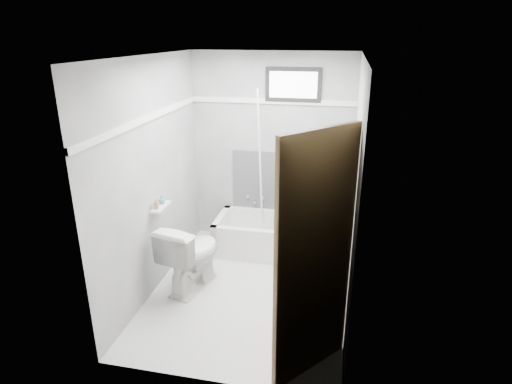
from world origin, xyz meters
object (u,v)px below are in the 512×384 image
(office_chair, at_px, (305,207))
(toilet, at_px, (191,255))
(bathtub, at_px, (276,236))
(door, at_px, (349,286))
(soap_bottle_a, at_px, (156,204))
(soap_bottle_b, at_px, (162,199))

(office_chair, relative_size, toilet, 1.27)
(bathtub, height_order, door, door)
(bathtub, relative_size, office_chair, 1.53)
(bathtub, height_order, soap_bottle_a, soap_bottle_a)
(toilet, distance_m, soap_bottle_b, 0.67)
(door, relative_size, soap_bottle_b, 22.39)
(door, bearing_deg, soap_bottle_b, 145.52)
(bathtub, relative_size, soap_bottle_a, 15.30)
(bathtub, distance_m, office_chair, 0.53)
(office_chair, bearing_deg, door, -65.92)
(bathtub, distance_m, soap_bottle_b, 1.58)
(toilet, relative_size, door, 0.39)
(toilet, height_order, door, door)
(office_chair, bearing_deg, bathtub, -160.18)
(door, height_order, soap_bottle_b, door)
(bathtub, xyz_separation_m, door, (0.85, -2.21, 0.79))
(office_chair, bearing_deg, soap_bottle_b, -134.85)
(bathtub, xyz_separation_m, toilet, (-0.75, -0.96, 0.17))
(toilet, height_order, soap_bottle_b, soap_bottle_b)
(bathtub, bearing_deg, office_chair, 8.26)
(office_chair, xyz_separation_m, door, (0.50, -2.26, 0.39))
(soap_bottle_a, distance_m, soap_bottle_b, 0.14)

